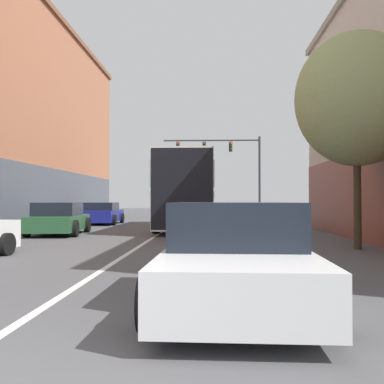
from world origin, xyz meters
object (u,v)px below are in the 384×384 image
(hatchback_foreground, at_px, (235,255))
(street_tree_near, at_px, (357,99))
(parked_car_left_near, at_px, (59,219))
(bus, at_px, (188,190))
(traffic_signal_gantry, at_px, (228,158))
(parked_car_left_far, at_px, (103,214))

(hatchback_foreground, distance_m, street_tree_near, 8.91)
(parked_car_left_near, bearing_deg, bus, -54.85)
(traffic_signal_gantry, bearing_deg, parked_car_left_far, -130.77)
(bus, xyz_separation_m, hatchback_foreground, (1.52, -16.68, -1.32))
(parked_car_left_far, xyz_separation_m, street_tree_near, (10.92, -13.59, 3.80))
(bus, relative_size, hatchback_foreground, 2.45)
(traffic_signal_gantry, relative_size, street_tree_near, 1.22)
(hatchback_foreground, distance_m, traffic_signal_gantry, 30.12)
(parked_car_left_near, height_order, street_tree_near, street_tree_near)
(parked_car_left_near, relative_size, street_tree_near, 0.67)
(street_tree_near, bearing_deg, traffic_signal_gantry, 97.50)
(parked_car_left_near, bearing_deg, traffic_signal_gantry, -28.87)
(bus, relative_size, traffic_signal_gantry, 1.46)
(street_tree_near, bearing_deg, bus, 119.63)
(parked_car_left_near, distance_m, traffic_signal_gantry, 19.65)
(bus, bearing_deg, street_tree_near, -150.75)
(bus, xyz_separation_m, traffic_signal_gantry, (2.49, 13.13, 2.90))
(hatchback_foreground, xyz_separation_m, parked_car_left_far, (-6.96, 20.62, -0.04))
(traffic_signal_gantry, bearing_deg, bus, -100.72)
(bus, distance_m, hatchback_foreground, 16.80)
(traffic_signal_gantry, bearing_deg, hatchback_foreground, -91.85)
(bus, bearing_deg, traffic_signal_gantry, -11.10)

